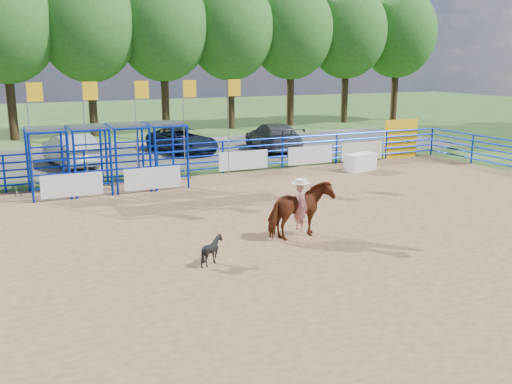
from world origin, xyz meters
TOP-DOWN VIEW (x-y plane):
  - ground at (0.00, 0.00)m, footprint 120.00×120.00m
  - arena_dirt at (0.00, 0.00)m, footprint 30.00×20.00m
  - gravel_strip at (0.00, 17.00)m, footprint 40.00×10.00m
  - announcer_table at (8.99, 7.96)m, footprint 1.60×1.00m
  - horse_and_rider at (1.47, 0.18)m, footprint 2.03×1.14m
  - calf at (-1.56, -0.78)m, footprint 0.75×0.69m
  - car_b at (-2.91, 15.01)m, footprint 2.35×4.88m
  - car_c at (3.18, 16.53)m, footprint 3.33×5.25m
  - car_d at (8.09, 15.13)m, footprint 3.00×5.63m
  - perimeter_fence at (0.00, 0.00)m, footprint 30.10×20.10m
  - chute_assembly at (-1.90, 8.84)m, footprint 19.32×2.41m
  - treeline at (0.00, 26.00)m, footprint 56.40×6.40m

SIDE VIEW (x-z plane):
  - ground at x=0.00m, z-range 0.00..0.00m
  - gravel_strip at x=0.00m, z-range 0.00..0.01m
  - arena_dirt at x=0.00m, z-range 0.00..0.02m
  - calf at x=-1.56m, z-range 0.02..0.75m
  - announcer_table at x=8.99m, z-range 0.02..0.81m
  - car_c at x=3.18m, z-range 0.01..1.36m
  - perimeter_fence at x=0.00m, z-range 0.00..1.50m
  - car_b at x=-2.91m, z-range 0.01..1.55m
  - car_d at x=8.09m, z-range 0.01..1.56m
  - horse_and_rider at x=1.47m, z-range -0.30..2.13m
  - chute_assembly at x=-1.90m, z-range -0.84..3.36m
  - treeline at x=0.00m, z-range 1.91..13.15m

